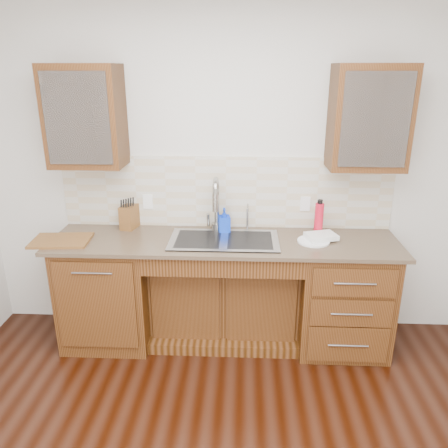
{
  "coord_description": "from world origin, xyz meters",
  "views": [
    {
      "loc": [
        0.15,
        -1.72,
        2.17
      ],
      "look_at": [
        0.0,
        1.4,
        1.05
      ],
      "focal_mm": 35.0,
      "sensor_mm": 36.0,
      "label": 1
    }
  ],
  "objects_px": {
    "plate": "(313,241)",
    "knife_block": "(130,217)",
    "water_bottle": "(319,219)",
    "soap_bottle": "(224,220)",
    "cutting_board": "(61,241)"
  },
  "relations": [
    {
      "from": "plate",
      "to": "knife_block",
      "type": "bearing_deg",
      "value": 170.49
    },
    {
      "from": "plate",
      "to": "knife_block",
      "type": "height_order",
      "value": "knife_block"
    },
    {
      "from": "water_bottle",
      "to": "plate",
      "type": "xyz_separation_m",
      "value": [
        -0.06,
        -0.17,
        -0.12
      ]
    },
    {
      "from": "water_bottle",
      "to": "knife_block",
      "type": "relative_size",
      "value": 1.33
    },
    {
      "from": "water_bottle",
      "to": "cutting_board",
      "type": "distance_m",
      "value": 2.01
    },
    {
      "from": "water_bottle",
      "to": "plate",
      "type": "relative_size",
      "value": 1.05
    },
    {
      "from": "water_bottle",
      "to": "knife_block",
      "type": "bearing_deg",
      "value": 176.93
    },
    {
      "from": "soap_bottle",
      "to": "cutting_board",
      "type": "distance_m",
      "value": 1.27
    },
    {
      "from": "knife_block",
      "to": "soap_bottle",
      "type": "bearing_deg",
      "value": 8.02
    },
    {
      "from": "soap_bottle",
      "to": "plate",
      "type": "distance_m",
      "value": 0.72
    },
    {
      "from": "plate",
      "to": "cutting_board",
      "type": "xyz_separation_m",
      "value": [
        -1.94,
        -0.09,
        0.0
      ]
    },
    {
      "from": "plate",
      "to": "knife_block",
      "type": "relative_size",
      "value": 1.27
    },
    {
      "from": "knife_block",
      "to": "cutting_board",
      "type": "distance_m",
      "value": 0.57
    },
    {
      "from": "knife_block",
      "to": "plate",
      "type": "bearing_deg",
      "value": 3.3
    },
    {
      "from": "soap_bottle",
      "to": "knife_block",
      "type": "xyz_separation_m",
      "value": [
        -0.79,
        0.07,
        -0.0
      ]
    }
  ]
}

